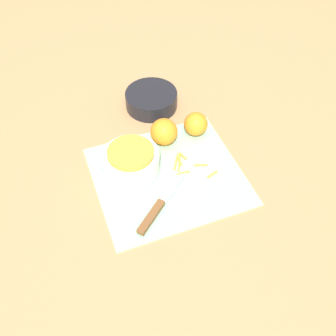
{
  "coord_description": "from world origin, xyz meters",
  "views": [
    {
      "loc": [
        -0.25,
        -0.66,
        0.86
      ],
      "look_at": [
        0.0,
        0.0,
        0.04
      ],
      "focal_mm": 42.0,
      "sensor_mm": 36.0,
      "label": 1
    }
  ],
  "objects_px": {
    "orange_left": "(196,124)",
    "orange_right": "(164,132)",
    "bowl_speckled": "(131,160)",
    "bowl_dark": "(151,100)",
    "knife": "(156,210)"
  },
  "relations": [
    {
      "from": "knife",
      "to": "orange_right",
      "type": "distance_m",
      "value": 0.26
    },
    {
      "from": "knife",
      "to": "orange_left",
      "type": "height_order",
      "value": "orange_left"
    },
    {
      "from": "knife",
      "to": "orange_right",
      "type": "relative_size",
      "value": 2.48
    },
    {
      "from": "bowl_speckled",
      "to": "knife",
      "type": "distance_m",
      "value": 0.17
    },
    {
      "from": "orange_left",
      "to": "bowl_dark",
      "type": "bearing_deg",
      "value": 115.59
    },
    {
      "from": "orange_right",
      "to": "knife",
      "type": "bearing_deg",
      "value": -114.92
    },
    {
      "from": "bowl_speckled",
      "to": "bowl_dark",
      "type": "distance_m",
      "value": 0.28
    },
    {
      "from": "bowl_speckled",
      "to": "orange_right",
      "type": "relative_size",
      "value": 1.94
    },
    {
      "from": "bowl_dark",
      "to": "knife",
      "type": "distance_m",
      "value": 0.43
    },
    {
      "from": "bowl_dark",
      "to": "knife",
      "type": "height_order",
      "value": "bowl_dark"
    },
    {
      "from": "orange_left",
      "to": "orange_right",
      "type": "xyz_separation_m",
      "value": [
        -0.1,
        -0.0,
        0.0
      ]
    },
    {
      "from": "bowl_dark",
      "to": "orange_left",
      "type": "bearing_deg",
      "value": -64.41
    },
    {
      "from": "bowl_speckled",
      "to": "orange_left",
      "type": "distance_m",
      "value": 0.24
    },
    {
      "from": "bowl_speckled",
      "to": "orange_left",
      "type": "bearing_deg",
      "value": 17.11
    },
    {
      "from": "knife",
      "to": "bowl_speckled",
      "type": "bearing_deg",
      "value": 54.39
    }
  ]
}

